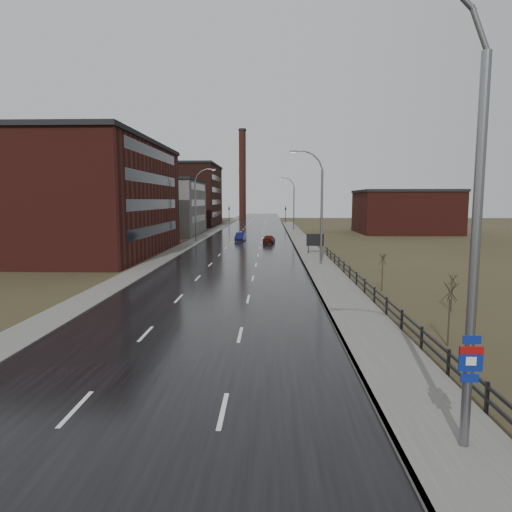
# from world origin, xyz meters

# --- Properties ---
(ground) EXTENTS (320.00, 320.00, 0.00)m
(ground) POSITION_xyz_m (0.00, 0.00, 0.00)
(ground) COLOR #2D2819
(ground) RESTS_ON ground
(road) EXTENTS (14.00, 300.00, 0.06)m
(road) POSITION_xyz_m (0.00, 60.00, 0.03)
(road) COLOR black
(road) RESTS_ON ground
(sidewalk_right) EXTENTS (3.20, 180.00, 0.18)m
(sidewalk_right) POSITION_xyz_m (8.60, 35.00, 0.09)
(sidewalk_right) COLOR #595651
(sidewalk_right) RESTS_ON ground
(curb_right) EXTENTS (0.16, 180.00, 0.18)m
(curb_right) POSITION_xyz_m (7.08, 35.00, 0.09)
(curb_right) COLOR slate
(curb_right) RESTS_ON ground
(sidewalk_left) EXTENTS (2.40, 260.00, 0.12)m
(sidewalk_left) POSITION_xyz_m (-8.20, 60.00, 0.06)
(sidewalk_left) COLOR #595651
(sidewalk_left) RESTS_ON ground
(warehouse_near) EXTENTS (22.44, 28.56, 13.50)m
(warehouse_near) POSITION_xyz_m (-20.99, 45.00, 6.76)
(warehouse_near) COLOR #471914
(warehouse_near) RESTS_ON ground
(warehouse_mid) EXTENTS (16.32, 20.40, 10.50)m
(warehouse_mid) POSITION_xyz_m (-17.99, 78.00, 5.26)
(warehouse_mid) COLOR slate
(warehouse_mid) RESTS_ON ground
(warehouse_far) EXTENTS (26.52, 24.48, 15.50)m
(warehouse_far) POSITION_xyz_m (-22.99, 108.00, 7.76)
(warehouse_far) COLOR #331611
(warehouse_far) RESTS_ON ground
(building_right) EXTENTS (18.36, 16.32, 8.50)m
(building_right) POSITION_xyz_m (30.30, 82.00, 4.26)
(building_right) COLOR #471914
(building_right) RESTS_ON ground
(smokestack) EXTENTS (2.70, 2.70, 30.70)m
(smokestack) POSITION_xyz_m (-6.00, 150.00, 15.50)
(smokestack) COLOR #331611
(smokestack) RESTS_ON ground
(streetlight_main) EXTENTS (3.91, 0.29, 12.11)m
(streetlight_main) POSITION_xyz_m (8.47, 2.00, 6.06)
(streetlight_main) COLOR slate
(streetlight_main) RESTS_ON ground
(streetlight_right_mid) EXTENTS (3.36, 0.28, 11.35)m
(streetlight_right_mid) POSITION_xyz_m (8.50, 36.00, 5.84)
(streetlight_right_mid) COLOR slate
(streetlight_right_mid) RESTS_ON ground
(streetlight_left) EXTENTS (3.36, 0.28, 11.35)m
(streetlight_left) POSITION_xyz_m (-7.70, 62.00, 5.84)
(streetlight_left) COLOR slate
(streetlight_left) RESTS_ON ground
(streetlight_right_far) EXTENTS (3.36, 0.28, 11.35)m
(streetlight_right_far) POSITION_xyz_m (8.50, 90.00, 5.84)
(streetlight_right_far) COLOR slate
(streetlight_right_far) RESTS_ON ground
(guardrail) EXTENTS (0.10, 53.05, 1.10)m
(guardrail) POSITION_xyz_m (10.30, 18.31, 0.71)
(guardrail) COLOR black
(guardrail) RESTS_ON ground
(shrub_c) EXTENTS (0.68, 0.72, 2.90)m
(shrub_c) POSITION_xyz_m (11.74, 10.79, 1.54)
(shrub_c) COLOR #382D23
(shrub_c) RESTS_ON ground
(shrub_d) EXTENTS (0.52, 0.55, 2.20)m
(shrub_d) POSITION_xyz_m (14.42, 17.31, 1.17)
(shrub_d) COLOR #382D23
(shrub_d) RESTS_ON ground
(shrub_e) EXTENTS (0.64, 0.68, 2.73)m
(shrub_e) POSITION_xyz_m (11.80, 23.26, 1.45)
(shrub_e) COLOR #382D23
(shrub_e) RESTS_ON ground
(shrub_f) EXTENTS (0.42, 0.44, 1.73)m
(shrub_f) POSITION_xyz_m (13.75, 31.11, 0.92)
(shrub_f) COLOR #382D23
(shrub_f) RESTS_ON ground
(billboard) EXTENTS (2.07, 0.17, 2.50)m
(billboard) POSITION_xyz_m (9.10, 45.28, 1.69)
(billboard) COLOR black
(billboard) RESTS_ON ground
(traffic_light_left) EXTENTS (0.58, 2.73, 5.30)m
(traffic_light_left) POSITION_xyz_m (-8.00, 120.00, 4.60)
(traffic_light_left) COLOR black
(traffic_light_left) RESTS_ON ground
(traffic_light_right) EXTENTS (0.58, 2.73, 5.30)m
(traffic_light_right) POSITION_xyz_m (8.00, 120.00, 4.60)
(traffic_light_right) COLOR black
(traffic_light_right) RESTS_ON ground
(car_near) EXTENTS (1.67, 4.05, 1.30)m
(car_near) POSITION_xyz_m (-1.04, 63.19, 0.65)
(car_near) COLOR #0C0F3E
(car_near) RESTS_ON ground
(car_far) EXTENTS (2.03, 4.01, 1.31)m
(car_far) POSITION_xyz_m (3.53, 58.99, 0.65)
(car_far) COLOR #43110B
(car_far) RESTS_ON ground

